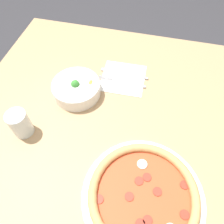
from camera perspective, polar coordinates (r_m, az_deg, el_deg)
The scene contains 8 objects.
ground_plane at distance 1.47m, azimuth -3.25°, elevation -20.09°, with size 8.00×8.00×0.00m, color #333338.
dining_table at distance 0.85m, azimuth -5.34°, elevation -8.89°, with size 1.18×0.96×0.76m.
pizza at distance 0.67m, azimuth 8.20°, elevation -20.76°, with size 0.35×0.35×0.04m.
bowl at distance 0.84m, azimuth -9.28°, elevation 6.27°, with size 0.18×0.18×0.07m.
napkin at distance 0.91m, azimuth 2.94°, elevation 8.85°, with size 0.18×0.18×0.00m.
fork at distance 0.89m, azimuth 2.73°, elevation 7.82°, with size 0.02×0.20×0.00m.
knife at distance 0.92m, azimuth 3.77°, elevation 9.84°, with size 0.02×0.20×0.01m.
glass at distance 0.78m, azimuth -22.90°, elevation -2.79°, with size 0.07×0.07×0.10m.
Camera 1 is at (-0.34, -0.16, 1.42)m, focal length 35.00 mm.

